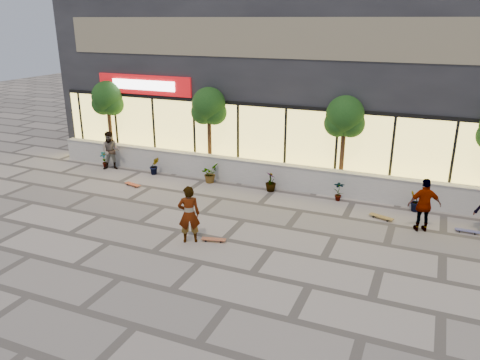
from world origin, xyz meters
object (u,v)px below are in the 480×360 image
at_px(tree_mideast, 345,119).
at_px(skateboard_center, 214,239).
at_px(skater_center, 189,214).
at_px(skateboard_right_far, 467,231).
at_px(skater_right_near, 424,205).
at_px(skater_left, 111,151).
at_px(skateboard_right_near, 381,217).
at_px(tree_west, 108,100).
at_px(skateboard_left, 133,184).
at_px(tree_midwest, 209,108).

xyz_separation_m(tree_mideast, skateboard_center, (-2.73, -6.34, -2.91)).
distance_m(skater_center, skateboard_right_far, 9.22).
relative_size(skater_center, skateboard_right_far, 2.49).
height_order(tree_mideast, skater_right_near, tree_mideast).
distance_m(tree_mideast, skateboard_right_far, 6.10).
distance_m(skater_left, skateboard_right_far, 15.27).
relative_size(skater_right_near, skateboard_right_near, 2.06).
height_order(tree_west, skateboard_left, tree_west).
bearing_deg(skateboard_right_near, tree_mideast, 148.54).
xyz_separation_m(tree_west, skater_right_near, (14.83, -2.87, -2.07)).
bearing_deg(skateboard_right_near, skater_left, -165.48).
bearing_deg(skateboard_right_near, tree_west, -170.97).
bearing_deg(skater_center, tree_mideast, -146.85).
bearing_deg(tree_west, skater_left, -53.32).
bearing_deg(skater_left, skater_center, -61.80).
xyz_separation_m(skater_center, skateboard_right_far, (8.19, 4.15, -0.87)).
height_order(tree_west, tree_mideast, same).
xyz_separation_m(skater_left, skater_right_near, (13.79, -1.47, 0.01)).
height_order(skater_center, skateboard_right_far, skater_center).
relative_size(skater_left, skateboard_right_near, 2.04).
relative_size(tree_west, skateboard_right_near, 4.39).
height_order(skater_right_near, skateboard_right_far, skater_right_near).
bearing_deg(skateboard_right_far, skater_left, 176.55).
height_order(tree_mideast, skater_left, tree_mideast).
height_order(tree_west, skateboard_center, tree_west).
relative_size(tree_mideast, skateboard_right_far, 5.17).
bearing_deg(tree_midwest, skateboard_left, -126.36).
bearing_deg(skater_left, skateboard_right_far, -29.20).
bearing_deg(tree_mideast, tree_west, 180.00).
bearing_deg(skateboard_left, tree_west, 151.96).
bearing_deg(skater_left, skateboard_left, -60.16).
height_order(skater_right_near, skateboard_right_near, skater_right_near).
relative_size(tree_mideast, skateboard_center, 4.78).
xyz_separation_m(tree_west, skateboard_center, (8.77, -6.34, -2.91)).
relative_size(skater_center, skater_right_near, 1.02).
distance_m(skater_center, skateboard_left, 6.05).
relative_size(tree_midwest, skateboard_left, 4.66).
relative_size(tree_mideast, skateboard_left, 4.66).
relative_size(skateboard_center, skateboard_right_far, 1.08).
bearing_deg(skateboard_right_far, skateboard_center, -152.10).
height_order(tree_mideast, skateboard_right_far, tree_mideast).
distance_m(skateboard_left, skateboard_right_far, 12.96).
height_order(tree_west, skateboard_right_far, tree_west).
bearing_deg(tree_west, skater_center, -39.40).
relative_size(skateboard_left, skateboard_right_far, 1.11).
bearing_deg(skateboard_right_near, skateboard_left, -157.62).
xyz_separation_m(skater_right_near, skateboard_right_far, (1.42, 0.40, -0.84)).
xyz_separation_m(tree_mideast, skateboard_left, (-8.20, -2.98, -2.90)).
height_order(skateboard_center, skateboard_right_far, skateboard_center).
xyz_separation_m(tree_midwest, skateboard_center, (3.27, -6.34, -2.91)).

